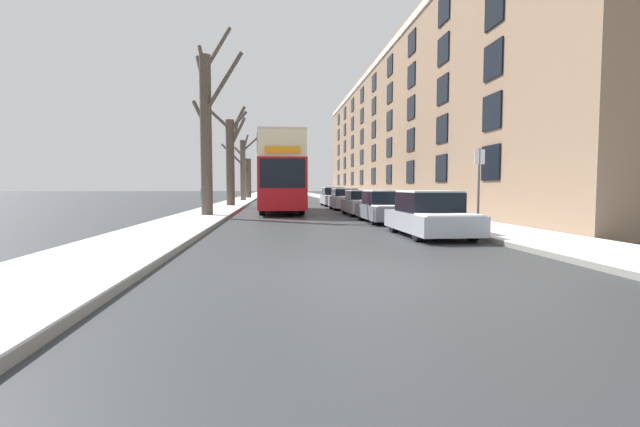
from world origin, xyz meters
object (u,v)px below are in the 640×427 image
at_px(bare_tree_left_1, 231,157).
at_px(pedestrian_left_sidewalk, 204,197).
at_px(parked_car_0, 430,215).
at_px(parked_car_4, 333,197).
at_px(bare_tree_left_0, 207,127).
at_px(parked_car_1, 385,207).
at_px(bare_tree_left_2, 243,168).
at_px(parked_car_3, 345,200).
at_px(street_sign_post, 479,187).
at_px(bare_tree_left_3, 248,176).
at_px(double_decker_bus, 281,171).
at_px(parked_car_2, 362,203).
at_px(oncoming_van, 269,190).

bearing_deg(bare_tree_left_1, pedestrian_left_sidewalk, -98.38).
height_order(parked_car_0, parked_car_4, parked_car_4).
bearing_deg(pedestrian_left_sidewalk, bare_tree_left_0, 138.19).
relative_size(parked_car_1, pedestrian_left_sidewalk, 2.42).
relative_size(bare_tree_left_2, parked_car_3, 1.82).
relative_size(bare_tree_left_2, street_sign_post, 2.75).
distance_m(bare_tree_left_3, parked_car_3, 29.30).
distance_m(double_decker_bus, parked_car_1, 9.60).
xyz_separation_m(double_decker_bus, parked_car_4, (4.32, 7.96, -1.83)).
bearing_deg(street_sign_post, parked_car_1, 103.66).
distance_m(parked_car_2, street_sign_post, 10.57).
bearing_deg(double_decker_bus, bare_tree_left_0, -126.85).
distance_m(parked_car_1, oncoming_van, 25.72).
bearing_deg(parked_car_0, parked_car_2, 90.00).
distance_m(parked_car_4, pedestrian_left_sidewalk, 12.11).
bearing_deg(street_sign_post, double_decker_bus, 112.11).
relative_size(bare_tree_left_0, oncoming_van, 1.75).
xyz_separation_m(parked_car_0, pedestrian_left_sidewalk, (-8.89, 13.35, 0.27)).
distance_m(bare_tree_left_2, parked_car_1, 27.94).
bearing_deg(parked_car_2, pedestrian_left_sidewalk, 159.68).
xyz_separation_m(bare_tree_left_1, parked_car_3, (7.92, -4.12, -3.06)).
xyz_separation_m(bare_tree_left_1, parked_car_0, (7.92, -19.91, -3.09)).
bearing_deg(parked_car_1, oncoming_van, 101.85).
bearing_deg(parked_car_1, bare_tree_left_2, 106.48).
bearing_deg(parked_car_2, bare_tree_left_2, 109.85).
relative_size(bare_tree_left_0, double_decker_bus, 0.91).
bearing_deg(parked_car_0, pedestrian_left_sidewalk, 123.65).
bearing_deg(bare_tree_left_1, parked_car_2, -51.21).
xyz_separation_m(bare_tree_left_0, pedestrian_left_sidewalk, (-0.93, 4.59, -3.48)).
xyz_separation_m(parked_car_4, oncoming_van, (-5.28, 8.84, 0.57)).
xyz_separation_m(bare_tree_left_2, pedestrian_left_sidewalk, (-1.00, -18.55, -2.57)).
xyz_separation_m(bare_tree_left_1, parked_car_1, (7.92, -14.66, -3.10)).
bearing_deg(oncoming_van, pedestrian_left_sidewalk, -101.94).
bearing_deg(parked_car_1, bare_tree_left_1, 118.37).
bearing_deg(bare_tree_left_3, bare_tree_left_2, -88.78).
bearing_deg(bare_tree_left_2, bare_tree_left_3, 91.22).
bearing_deg(bare_tree_left_3, parked_car_0, -79.48).
bearing_deg(bare_tree_left_0, parked_car_4, 58.15).
bearing_deg(double_decker_bus, parked_car_0, -72.40).
bearing_deg(parked_car_3, parked_car_2, -90.00).
bearing_deg(bare_tree_left_0, parked_car_0, -47.75).
height_order(parked_car_1, street_sign_post, street_sign_post).
height_order(bare_tree_left_3, parked_car_0, bare_tree_left_3).
relative_size(bare_tree_left_3, oncoming_van, 1.19).
bearing_deg(pedestrian_left_sidewalk, parked_car_4, -100.47).
bearing_deg(parked_car_3, bare_tree_left_0, -138.53).
xyz_separation_m(parked_car_2, oncoming_van, (-5.28, 20.35, 0.62)).
bearing_deg(parked_car_2, double_decker_bus, 140.53).
relative_size(bare_tree_left_2, parked_car_1, 1.82).
bearing_deg(parked_car_1, street_sign_post, -76.34).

